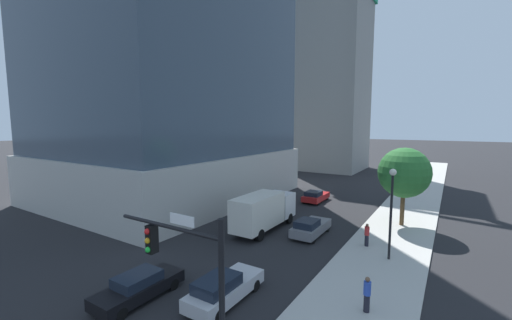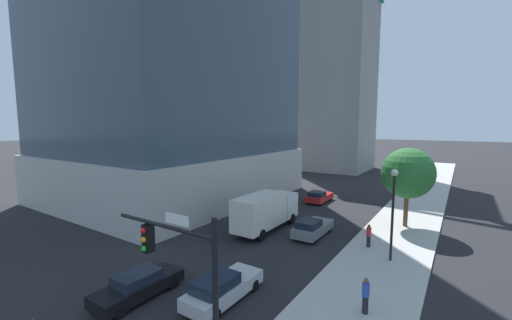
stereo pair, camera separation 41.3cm
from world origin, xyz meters
TOP-DOWN VIEW (x-y plane):
  - sidewalk at (7.78, 20.00)m, footprint 5.49×120.00m
  - construction_building at (-10.38, 57.70)m, footprint 15.43×13.83m
  - traffic_light_pole at (3.93, 3.71)m, footprint 4.89×0.48m
  - street_lamp at (8.20, 17.70)m, footprint 0.44×0.44m
  - street_tree at (7.89, 25.83)m, footprint 4.34×4.34m
  - car_gray at (1.99, 19.39)m, footprint 1.85×4.48m
  - car_red at (-1.85, 30.18)m, footprint 1.91×4.21m
  - car_black at (-1.85, 6.03)m, footprint 1.77×4.66m
  - car_silver at (1.99, 8.14)m, footprint 1.76×4.69m
  - box_truck at (-1.85, 18.49)m, footprint 2.28×7.44m
  - pedestrian_blue_shirt at (8.34, 10.89)m, footprint 0.34×0.34m
  - pedestrian_red_shirt at (6.43, 19.21)m, footprint 0.34×0.34m

SIDE VIEW (x-z plane):
  - sidewalk at x=7.78m, z-range 0.00..0.15m
  - car_red at x=-1.85m, z-range -0.01..1.33m
  - car_black at x=-1.85m, z-range -0.01..1.37m
  - car_gray at x=1.99m, z-range -0.02..1.44m
  - car_silver at x=1.99m, z-range -0.01..1.48m
  - pedestrian_red_shirt at x=6.43m, z-range 0.16..1.83m
  - pedestrian_blue_shirt at x=8.34m, z-range 0.17..1.88m
  - box_truck at x=-1.85m, z-range 0.19..3.37m
  - street_lamp at x=8.20m, z-range 1.06..7.04m
  - traffic_light_pole at x=3.93m, z-range 1.17..7.06m
  - street_tree at x=7.89m, z-range 1.37..8.19m
  - construction_building at x=-10.38m, z-range -3.43..42.10m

